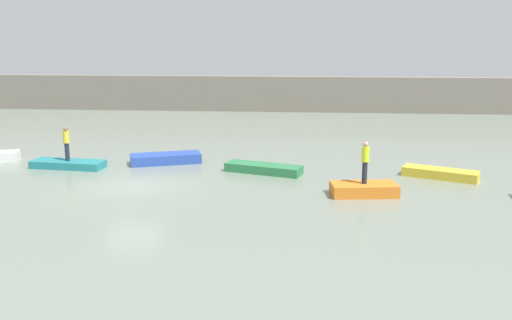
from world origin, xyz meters
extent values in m
plane|color=gray|center=(0.00, 0.00, 0.00)|extent=(120.00, 120.00, 0.00)
cube|color=gray|center=(0.00, 24.94, 1.51)|extent=(80.00, 1.20, 3.02)
cube|color=teal|center=(-4.25, 3.11, 0.19)|extent=(3.79, 1.56, 0.37)
cube|color=#2B4CAD|center=(0.44, 4.52, 0.25)|extent=(3.83, 2.41, 0.50)
cube|color=#2D7F47|center=(5.70, 2.89, 0.21)|extent=(3.91, 2.15, 0.42)
cube|color=orange|center=(10.19, -0.61, 0.25)|extent=(2.89, 1.63, 0.51)
cube|color=gold|center=(14.08, 2.59, 0.22)|extent=(3.53, 2.30, 0.43)
cylinder|color=#232838|center=(-4.25, 3.11, 0.83)|extent=(0.22, 0.22, 0.91)
cylinder|color=yellow|center=(-4.25, 3.11, 1.58)|extent=(0.32, 0.32, 0.60)
sphere|color=#936B4C|center=(-4.25, 3.11, 1.99)|extent=(0.23, 0.23, 0.23)
cylinder|color=#232838|center=(10.19, -0.61, 0.98)|extent=(0.22, 0.22, 0.94)
cylinder|color=#D8F226|center=(10.19, -0.61, 1.76)|extent=(0.32, 0.32, 0.62)
sphere|color=tan|center=(10.19, -0.61, 2.18)|extent=(0.23, 0.23, 0.23)
camera|label=1|loc=(7.55, -23.64, 6.71)|focal=39.34mm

